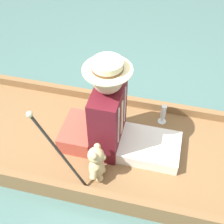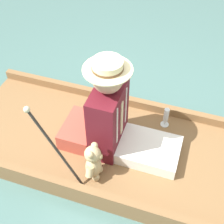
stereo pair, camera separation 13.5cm
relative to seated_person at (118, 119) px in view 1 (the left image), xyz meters
name	(u,v)px [view 1 (the left image)]	position (x,y,z in m)	size (l,w,h in m)	color
ground_plane	(116,153)	(0.00, -0.01, -0.45)	(16.00, 16.00, 0.00)	#476B66
punt_boat	(116,149)	(0.00, -0.01, -0.39)	(1.10, 2.73, 0.20)	brown
seat_cushion	(80,132)	(0.00, -0.33, -0.26)	(0.39, 0.28, 0.16)	#B24738
seated_person	(118,119)	(0.00, 0.00, 0.00)	(0.42, 0.78, 0.88)	white
teddy_bear	(97,164)	(0.33, -0.08, -0.18)	(0.24, 0.14, 0.34)	tan
wine_glass	(163,113)	(-0.37, 0.34, -0.22)	(0.08, 0.08, 0.20)	silver
walking_cane	(55,147)	(0.45, -0.33, 0.10)	(0.04, 0.36, 0.75)	#2D2823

